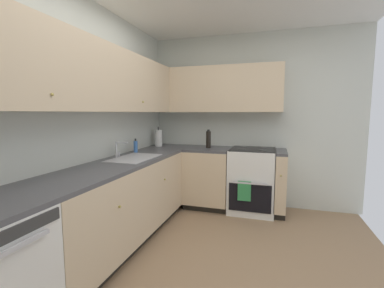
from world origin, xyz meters
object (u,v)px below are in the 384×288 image
Objects in this scene: paper_towel_roll at (159,138)px; oven_range at (252,180)px; oil_bottle at (208,139)px; soap_bottle at (136,146)px.

oven_range is at bearing -87.71° from paper_towel_roll.
oil_bottle is at bearing -87.19° from paper_towel_roll.
soap_bottle is 1.07m from oil_bottle.
oven_range is 3.36× the size of paper_towel_roll.
oven_range is at bearing -63.06° from soap_bottle.
oven_range is 1.68m from soap_bottle.
paper_towel_roll reaches higher than soap_bottle.
paper_towel_roll is at bearing 92.81° from oil_bottle.
soap_bottle is at bearing 116.94° from oven_range.
oil_bottle is (0.04, -0.77, 0.00)m from paper_towel_roll.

